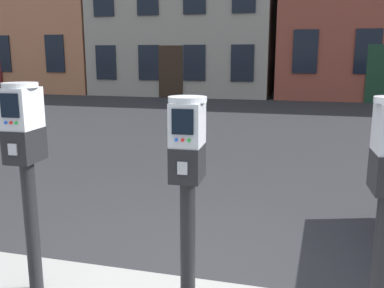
# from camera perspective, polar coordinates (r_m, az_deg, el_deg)

# --- Properties ---
(parking_meter_near_kerb) EXTENTS (0.23, 0.26, 1.40)m
(parking_meter_near_kerb) POSITION_cam_1_polar(r_m,az_deg,el_deg) (2.86, -21.63, -1.01)
(parking_meter_near_kerb) COLOR black
(parking_meter_near_kerb) RESTS_ON sidewalk_slab
(parking_meter_twin_adjacent) EXTENTS (0.23, 0.26, 1.34)m
(parking_meter_twin_adjacent) POSITION_cam_1_polar(r_m,az_deg,el_deg) (2.41, -0.61, -3.48)
(parking_meter_twin_adjacent) COLOR black
(parking_meter_twin_adjacent) RESTS_ON sidewalk_slab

